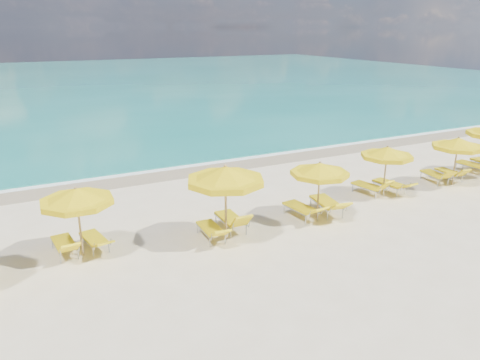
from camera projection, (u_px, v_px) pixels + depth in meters
name	position (u px, v px, depth m)	size (l,w,h in m)	color
ground_plane	(260.00, 225.00, 16.16)	(120.00, 120.00, 0.00)	beige
ocean	(66.00, 83.00, 56.77)	(120.00, 80.00, 0.30)	#15766A
wet_sand_band	(184.00, 170.00, 22.42)	(120.00, 2.60, 0.01)	tan
foam_line	(178.00, 166.00, 23.10)	(120.00, 1.20, 0.03)	white
whitecap_near	(33.00, 142.00, 27.95)	(14.00, 0.36, 0.05)	white
whitecap_far	(203.00, 107.00, 39.93)	(18.00, 0.30, 0.05)	white
umbrella_2	(76.00, 197.00, 13.46)	(2.73, 2.73, 2.17)	tan
umbrella_3	(225.00, 176.00, 14.43)	(2.49, 2.49, 2.51)	tan
umbrella_4	(320.00, 170.00, 16.25)	(2.34, 2.34, 2.10)	tan
umbrella_5	(387.00, 153.00, 18.49)	(2.35, 2.35, 2.08)	tan
umbrella_6	(458.00, 144.00, 19.69)	(2.71, 2.71, 2.15)	tan
lounger_2_left	(65.00, 248.00, 14.02)	(0.70, 1.74, 0.75)	#A5A8AD
lounger_2_right	(95.00, 243.00, 14.37)	(0.82, 1.76, 0.61)	#A5A8AD
lounger_3_left	(211.00, 233.00, 15.02)	(0.65, 1.77, 0.74)	#A5A8AD
lounger_3_right	(231.00, 223.00, 15.71)	(0.69, 1.84, 0.91)	#A5A8AD
lounger_4_left	(301.00, 212.00, 16.70)	(0.79, 1.92, 0.76)	#A5A8AD
lounger_4_right	(327.00, 207.00, 17.10)	(0.99, 2.13, 0.86)	#A5A8AD
lounger_5_left	(369.00, 189.00, 19.03)	(0.88, 1.77, 0.84)	#A5A8AD
lounger_5_right	(390.00, 187.00, 19.34)	(0.85, 1.89, 0.66)	#A5A8AD
lounger_6_left	(435.00, 178.00, 20.54)	(0.85, 1.77, 0.80)	#A5A8AD
lounger_6_right	(449.00, 175.00, 20.91)	(0.75, 1.69, 0.76)	#A5A8AD
lounger_7_left	(472.00, 168.00, 21.91)	(0.75, 1.90, 0.85)	#A5A8AD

